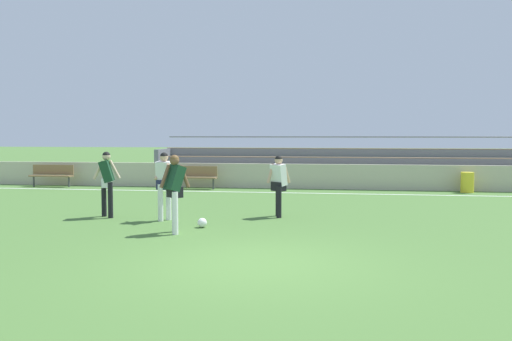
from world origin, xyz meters
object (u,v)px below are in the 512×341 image
at_px(bench_near_wall_gap, 52,173).
at_px(player_dark_dropping_back, 107,178).
at_px(bleacher_stand, 379,165).
at_px(player_white_challenging, 164,180).
at_px(bench_far_right, 195,175).
at_px(player_white_trailing_run, 279,181).
at_px(trash_bin, 467,182).
at_px(soccer_ball, 202,223).
at_px(player_dark_deep_cover, 175,186).

bearing_deg(bench_near_wall_gap, player_dark_dropping_back, -52.33).
distance_m(bleacher_stand, player_dark_dropping_back, 12.90).
height_order(bench_near_wall_gap, player_dark_dropping_back, player_dark_dropping_back).
bearing_deg(player_white_challenging, bleacher_stand, 60.30).
bearing_deg(bench_far_right, player_white_trailing_run, -58.80).
xyz_separation_m(bench_near_wall_gap, trash_bin, (16.50, 0.14, -0.16)).
distance_m(bench_near_wall_gap, player_white_challenging, 10.75).
bearing_deg(player_dark_dropping_back, bench_near_wall_gap, 127.67).
relative_size(bleacher_stand, player_white_challenging, 11.34).
xyz_separation_m(bleacher_stand, trash_bin, (3.02, -2.72, -0.48)).
bearing_deg(soccer_ball, player_dark_deep_cover, -118.07).
xyz_separation_m(trash_bin, player_white_challenging, (-9.09, -7.91, 0.64)).
bearing_deg(bench_near_wall_gap, soccer_ball, -45.04).
height_order(bench_near_wall_gap, player_white_trailing_run, player_white_trailing_run).
distance_m(trash_bin, player_white_trailing_run, 9.37).
xyz_separation_m(player_white_challenging, soccer_ball, (1.18, -0.84, -0.91)).
distance_m(bench_near_wall_gap, player_dark_deep_cover, 12.46).
bearing_deg(bleacher_stand, player_dark_deep_cover, -113.38).
distance_m(bench_near_wall_gap, player_dark_dropping_back, 9.44).
xyz_separation_m(bleacher_stand, player_white_challenging, (-6.07, -10.64, 0.16)).
relative_size(bench_near_wall_gap, soccer_ball, 8.18).
relative_size(bench_far_right, player_white_trailing_run, 1.12).
bearing_deg(player_dark_deep_cover, soccer_ball, 61.93).
height_order(bleacher_stand, player_white_challenging, bleacher_stand).
relative_size(bench_far_right, player_white_challenging, 1.05).
xyz_separation_m(player_dark_deep_cover, player_white_trailing_run, (1.99, 2.64, -0.08)).
distance_m(bench_far_right, player_white_challenging, 7.89).
bearing_deg(bleacher_stand, trash_bin, -42.05).
bearing_deg(player_dark_dropping_back, soccer_ball, -22.02).
height_order(bench_far_right, player_dark_deep_cover, player_dark_deep_cover).
bearing_deg(player_white_trailing_run, player_white_challenging, -159.63).
xyz_separation_m(bench_far_right, player_white_trailing_run, (4.08, -6.74, 0.40)).
bearing_deg(bench_far_right, player_white_challenging, -80.33).
distance_m(bench_far_right, player_dark_dropping_back, 7.49).
bearing_deg(player_white_trailing_run, player_dark_deep_cover, -127.03).
xyz_separation_m(bench_far_right, player_dark_deep_cover, (2.09, -9.38, 0.48)).
relative_size(bench_near_wall_gap, player_white_challenging, 1.05).
xyz_separation_m(player_dark_deep_cover, player_dark_dropping_back, (-2.43, 1.92, -0.00)).
xyz_separation_m(player_dark_dropping_back, soccer_ball, (2.84, -1.15, -0.91)).
height_order(bleacher_stand, bench_far_right, bleacher_stand).
bearing_deg(bench_near_wall_gap, trash_bin, 0.50).
relative_size(player_dark_deep_cover, player_white_trailing_run, 1.07).
bearing_deg(player_white_challenging, player_white_trailing_run, 20.37).
bearing_deg(bench_far_right, bench_near_wall_gap, 180.00).
bearing_deg(player_white_challenging, bench_near_wall_gap, 133.68).
height_order(trash_bin, player_dark_dropping_back, player_dark_dropping_back).
xyz_separation_m(trash_bin, player_dark_dropping_back, (-10.74, -7.61, 0.64)).
bearing_deg(soccer_ball, bench_near_wall_gap, 134.96).
distance_m(bleacher_stand, trash_bin, 4.09).
distance_m(bleacher_stand, player_white_trailing_run, 10.16).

